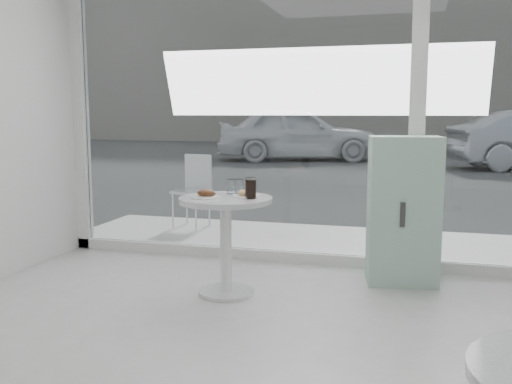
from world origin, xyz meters
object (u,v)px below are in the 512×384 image
(mint_cabinet, at_px, (403,211))
(water_tumbler_a, at_px, (231,187))
(main_table, at_px, (226,225))
(water_tumbler_b, at_px, (239,187))
(plate_fritter, at_px, (207,195))
(patio_chair, at_px, (194,186))
(cola_glass, at_px, (251,189))
(car_white, at_px, (297,133))
(plate_donut, at_px, (246,194))

(mint_cabinet, height_order, water_tumbler_a, mint_cabinet)
(main_table, height_order, water_tumbler_a, water_tumbler_a)
(water_tumbler_b, bearing_deg, plate_fritter, -118.17)
(patio_chair, relative_size, cola_glass, 5.37)
(main_table, distance_m, cola_glass, 0.36)
(car_white, relative_size, plate_fritter, 20.67)
(mint_cabinet, distance_m, water_tumbler_b, 1.37)
(water_tumbler_a, bearing_deg, plate_fritter, -110.23)
(water_tumbler_a, bearing_deg, patio_chair, 119.30)
(plate_fritter, xyz_separation_m, water_tumbler_a, (0.10, 0.28, 0.03))
(mint_cabinet, relative_size, plate_donut, 5.58)
(plate_fritter, bearing_deg, water_tumbler_b, 61.83)
(mint_cabinet, distance_m, car_white, 12.28)
(car_white, height_order, water_tumbler_a, car_white)
(patio_chair, relative_size, plate_fritter, 3.81)
(mint_cabinet, bearing_deg, patio_chair, 138.60)
(plate_donut, bearing_deg, water_tumbler_b, 123.53)
(car_white, bearing_deg, main_table, 171.95)
(patio_chair, distance_m, plate_donut, 2.55)
(plate_donut, distance_m, water_tumbler_a, 0.22)
(plate_donut, height_order, water_tumbler_a, water_tumbler_a)
(main_table, bearing_deg, water_tumbler_a, 95.71)
(car_white, distance_m, plate_fritter, 12.73)
(mint_cabinet, bearing_deg, plate_donut, -161.10)
(water_tumbler_a, bearing_deg, car_white, 99.20)
(water_tumbler_a, bearing_deg, main_table, -84.29)
(car_white, distance_m, plate_donut, 12.64)
(mint_cabinet, bearing_deg, cola_glass, -157.11)
(water_tumbler_b, bearing_deg, main_table, -99.93)
(cola_glass, bearing_deg, mint_cabinet, 32.31)
(plate_fritter, relative_size, cola_glass, 1.41)
(car_white, bearing_deg, water_tumbler_a, 172.00)
(car_white, distance_m, cola_glass, 12.72)
(main_table, bearing_deg, mint_cabinet, 27.66)
(main_table, relative_size, mint_cabinet, 0.63)
(patio_chair, relative_size, plate_donut, 3.93)
(main_table, bearing_deg, cola_glass, -3.68)
(main_table, relative_size, car_white, 0.16)
(car_white, bearing_deg, mint_cabinet, 178.54)
(patio_chair, height_order, cola_glass, cola_glass)
(plate_donut, height_order, water_tumbler_b, water_tumbler_b)
(water_tumbler_a, xyz_separation_m, cola_glass, (0.23, -0.22, 0.03))
(cola_glass, bearing_deg, plate_donut, 127.15)
(plate_donut, xyz_separation_m, water_tumbler_b, (-0.11, 0.17, 0.03))
(car_white, bearing_deg, plate_fritter, 171.34)
(main_table, bearing_deg, plate_donut, 22.16)
(mint_cabinet, relative_size, water_tumbler_a, 10.49)
(mint_cabinet, bearing_deg, car_white, 96.31)
(plate_fritter, xyz_separation_m, cola_glass, (0.33, 0.07, 0.05))
(water_tumbler_b, xyz_separation_m, cola_glass, (0.17, -0.24, 0.03))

